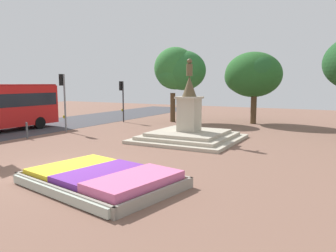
# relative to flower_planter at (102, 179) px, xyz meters

# --- Properties ---
(ground_plane) EXTENTS (73.69, 73.69, 0.00)m
(ground_plane) POSITION_rel_flower_planter_xyz_m (-2.39, 0.92, -0.25)
(ground_plane) COLOR brown
(flower_planter) EXTENTS (5.71, 4.43, 0.58)m
(flower_planter) POSITION_rel_flower_planter_xyz_m (0.00, 0.00, 0.00)
(flower_planter) COLOR #38281C
(flower_planter) RESTS_ON ground_plane
(statue_monument) EXTENTS (5.72, 5.72, 4.84)m
(statue_monument) POSITION_rel_flower_planter_xyz_m (-1.09, 9.38, 0.39)
(statue_monument) COLOR #B2A893
(statue_monument) RESTS_ON ground_plane
(traffic_light_mid_block) EXTENTS (0.42, 0.31, 4.04)m
(traffic_light_mid_block) POSITION_rel_flower_planter_xyz_m (-10.39, 8.51, 2.52)
(traffic_light_mid_block) COLOR slate
(traffic_light_mid_block) RESTS_ON ground_plane
(traffic_light_far_corner) EXTENTS (0.41, 0.30, 3.57)m
(traffic_light_far_corner) POSITION_rel_flower_planter_xyz_m (-10.17, 15.14, 2.22)
(traffic_light_far_corner) COLOR #2D2D33
(traffic_light_far_corner) RESTS_ON ground_plane
(kerb_bollard_north) EXTENTS (0.14, 0.14, 1.02)m
(kerb_bollard_north) POSITION_rel_flower_planter_xyz_m (-10.27, 5.26, 0.29)
(kerb_bollard_north) COLOR #4C5156
(kerb_bollard_north) RESTS_ON ground_plane
(park_tree_behind_statue) EXTENTS (4.93, 4.41, 6.02)m
(park_tree_behind_statue) POSITION_rel_flower_planter_xyz_m (0.08, 19.77, 3.87)
(park_tree_behind_statue) COLOR #4C3823
(park_tree_behind_statue) RESTS_ON ground_plane
(park_tree_street_side) EXTENTS (4.47, 4.02, 6.52)m
(park_tree_street_side) POSITION_rel_flower_planter_xyz_m (-5.91, 17.64, 4.25)
(park_tree_street_side) COLOR #4C3823
(park_tree_street_side) RESTS_ON ground_plane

